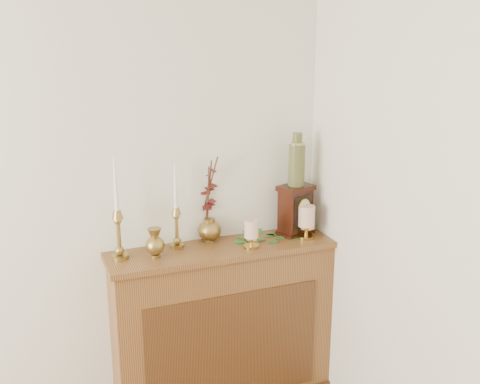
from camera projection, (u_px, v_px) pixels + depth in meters
name	position (u px, v px, depth m)	size (l,w,h in m)	color
console_shelf	(224.00, 330.00, 3.11)	(1.24, 0.34, 0.93)	brown
candlestick_left	(118.00, 227.00, 2.77)	(0.09, 0.09, 0.52)	#A68D42
candlestick_center	(176.00, 221.00, 2.93)	(0.08, 0.08, 0.45)	#A68D42
bud_vase	(155.00, 243.00, 2.81)	(0.10, 0.10, 0.16)	#A68D42
ginger_jar	(209.00, 202.00, 3.04)	(0.19, 0.21, 0.47)	#A68D42
pillar_candle_left	(251.00, 233.00, 2.94)	(0.08, 0.08, 0.16)	gold
pillar_candle_right	(306.00, 220.00, 3.08)	(0.10, 0.10, 0.20)	gold
ivy_garland	(277.00, 235.00, 3.12)	(0.45, 0.18, 0.07)	#2E6B28
mantel_clock	(296.00, 210.00, 3.13)	(0.22, 0.19, 0.28)	black
ceramic_vase	(297.00, 162.00, 3.06)	(0.09, 0.09, 0.29)	#172E20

